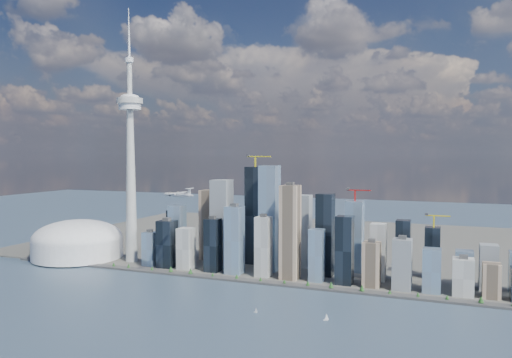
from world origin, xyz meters
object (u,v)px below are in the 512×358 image
at_px(sailboat_east, 326,318).
at_px(sailboat_west, 256,311).
at_px(needle_tower, 130,156).
at_px(dome_stadium, 78,241).
at_px(airplane, 178,194).

bearing_deg(sailboat_east, sailboat_west, 165.17).
relative_size(needle_tower, dome_stadium, 2.75).
bearing_deg(airplane, sailboat_west, -20.20).
xyz_separation_m(dome_stadium, airplane, (325.87, -105.65, 126.28)).
bearing_deg(airplane, needle_tower, 156.57).
bearing_deg(sailboat_east, needle_tower, 139.00).
height_order(dome_stadium, airplane, airplane).
height_order(airplane, sailboat_east, airplane).
relative_size(needle_tower, sailboat_east, 50.48).
bearing_deg(sailboat_east, dome_stadium, 144.74).
bearing_deg(needle_tower, sailboat_east, -24.06).
bearing_deg(airplane, sailboat_east, -10.26).
bearing_deg(airplane, dome_stadium, 170.50).
xyz_separation_m(sailboat_west, sailboat_east, (107.89, 3.98, 0.66)).
height_order(dome_stadium, sailboat_west, dome_stadium).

